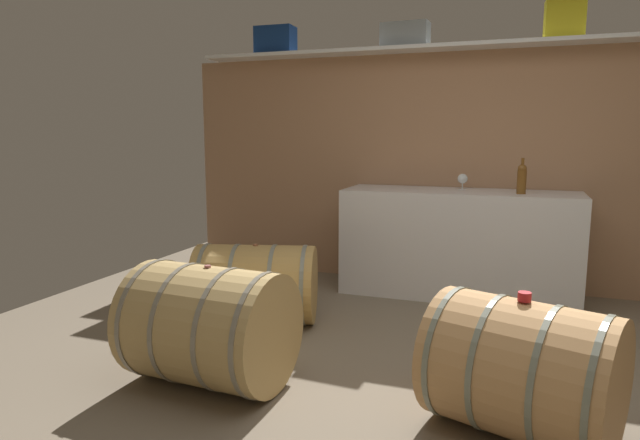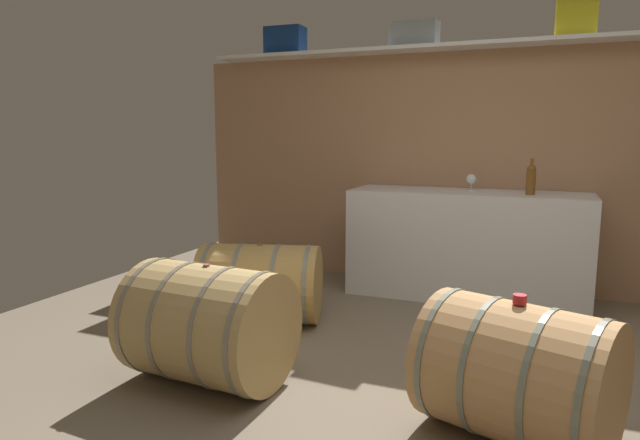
% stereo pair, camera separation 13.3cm
% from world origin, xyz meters
% --- Properties ---
extents(ground_plane, '(6.77, 7.89, 0.02)m').
position_xyz_m(ground_plane, '(0.00, 0.59, -0.01)').
color(ground_plane, '#756755').
extents(back_wall_panel, '(5.57, 0.10, 2.09)m').
position_xyz_m(back_wall_panel, '(0.00, 2.35, 1.05)').
color(back_wall_panel, '#AA7D5B').
rests_on(back_wall_panel, ground).
extents(high_shelf_board, '(5.12, 0.40, 0.03)m').
position_xyz_m(high_shelf_board, '(0.00, 2.20, 2.11)').
color(high_shelf_board, white).
rests_on(high_shelf_board, back_wall_panel).
extents(toolcase_navy, '(0.37, 0.22, 0.26)m').
position_xyz_m(toolcase_navy, '(-1.91, 2.20, 2.25)').
color(toolcase_navy, navy).
rests_on(toolcase_navy, high_shelf_board).
extents(toolcase_grey, '(0.42, 0.22, 0.22)m').
position_xyz_m(toolcase_grey, '(-0.66, 2.20, 2.23)').
color(toolcase_grey, gray).
rests_on(toolcase_grey, high_shelf_board).
extents(toolcase_yellow, '(0.30, 0.28, 0.32)m').
position_xyz_m(toolcase_yellow, '(0.61, 2.20, 2.28)').
color(toolcase_yellow, yellow).
rests_on(toolcase_yellow, high_shelf_board).
extents(work_cabinet, '(1.94, 0.63, 0.90)m').
position_xyz_m(work_cabinet, '(-0.12, 1.97, 0.45)').
color(work_cabinet, silver).
rests_on(work_cabinet, ground).
extents(wine_bottle_amber, '(0.07, 0.07, 0.29)m').
position_xyz_m(wine_bottle_amber, '(0.36, 1.90, 1.03)').
color(wine_bottle_amber, brown).
rests_on(wine_bottle_amber, work_cabinet).
extents(wine_glass, '(0.09, 0.09, 0.14)m').
position_xyz_m(wine_glass, '(-0.12, 2.09, 0.99)').
color(wine_glass, white).
rests_on(wine_glass, work_cabinet).
extents(wine_barrel_near, '(0.96, 0.85, 0.65)m').
position_xyz_m(wine_barrel_near, '(0.40, -0.22, 0.32)').
color(wine_barrel_near, tan).
rests_on(wine_barrel_near, ground).
extents(wine_barrel_far, '(0.88, 0.72, 0.67)m').
position_xyz_m(wine_barrel_far, '(-1.23, -0.24, 0.33)').
color(wine_barrel_far, tan).
rests_on(wine_barrel_far, ground).
extents(wine_barrel_flank, '(0.98, 0.78, 0.59)m').
position_xyz_m(wine_barrel_flank, '(-1.44, 0.75, 0.29)').
color(wine_barrel_flank, tan).
rests_on(wine_barrel_flank, ground).
extents(tasting_cup, '(0.06, 0.06, 0.04)m').
position_xyz_m(tasting_cup, '(0.39, -0.22, 0.66)').
color(tasting_cup, red).
rests_on(tasting_cup, wine_barrel_near).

